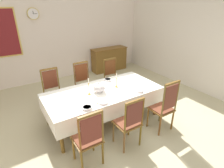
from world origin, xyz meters
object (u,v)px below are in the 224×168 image
dining_table (103,93)px  sideboard (109,59)px  bowl_near_right (103,102)px  chair_north_c (112,77)px  chair_north_b (84,83)px  chair_south_a (89,138)px  candlestick_east (116,82)px  chair_north_a (53,90)px  candlestick_west (89,88)px  spoon_primary (143,90)px  chair_south_c (164,106)px  spoon_secondary (98,104)px  mounted_clock (33,14)px  bowl_near_left (140,91)px  bowl_far_left (87,108)px  chair_south_b (129,121)px  bowl_far_right (108,80)px  soup_tureen (99,87)px

dining_table → sideboard: bearing=56.3°
bowl_near_right → chair_north_c: bearing=52.1°
chair_north_b → chair_south_a: bearing=67.6°
candlestick_east → bowl_near_right: size_ratio=1.95×
chair_north_a → sideboard: (2.76, 1.85, -0.12)m
candlestick_west → spoon_primary: candlestick_west is taller
bowl_near_right → sideboard: (2.19, 3.33, -0.33)m
chair_south_c → spoon_secondary: chair_south_c is taller
chair_north_a → chair_north_b: size_ratio=0.98×
mounted_clock → candlestick_west: bearing=-84.6°
chair_south_a → mounted_clock: 4.43m
chair_north_b → bowl_near_left: (0.68, -1.48, 0.21)m
chair_north_b → mounted_clock: bearing=-73.8°
bowl_near_left → spoon_secondary: bearing=179.0°
bowl_far_left → spoon_primary: bowl_far_left is taller
bowl_near_left → chair_south_b: bearing=-142.0°
chair_north_c → bowl_far_left: 2.12m
bowl_far_right → spoon_primary: bearing=-66.4°
dining_table → spoon_secondary: spoon_secondary is taller
bowl_far_right → chair_south_c: bearing=-70.9°
chair_north_b → bowl_far_left: chair_north_b is taller
soup_tureen → candlestick_west: candlestick_west is taller
chair_north_b → chair_south_c: chair_south_c is taller
chair_north_b → spoon_primary: size_ratio=6.51×
dining_table → mounted_clock: size_ratio=7.28×
bowl_near_right → bowl_far_left: size_ratio=0.90×
chair_north_b → sideboard: size_ratio=0.79×
soup_tureen → sideboard: 3.52m
mounted_clock → chair_south_b: bearing=-81.6°
dining_table → candlestick_east: (0.35, -0.00, 0.21)m
dining_table → chair_north_b: bearing=91.8°
dining_table → chair_north_c: size_ratio=2.35×
soup_tureen → bowl_far_left: size_ratio=1.44×
spoon_secondary → bowl_far_left: bearing=-157.6°
spoon_secondary → soup_tureen: bearing=74.0°
chair_south_c → mounted_clock: size_ratio=3.40×
soup_tureen → sideboard: size_ratio=0.19×
soup_tureen → spoon_secondary: (-0.28, -0.46, -0.10)m
bowl_far_left → mounted_clock: (-0.02, 3.58, 1.44)m
bowl_far_right → spoon_primary: (0.38, -0.88, -0.02)m
chair_north_a → sideboard: bearing=-146.2°
chair_south_a → chair_north_b: size_ratio=0.97×
dining_table → candlestick_east: 0.40m
chair_north_c → bowl_far_left: bearing=44.8°
bowl_near_right → spoon_primary: bowl_near_right is taller
dining_table → chair_south_c: bearing=-49.1°
chair_south_a → bowl_far_right: (1.23, 1.43, 0.22)m
chair_north_a → chair_south_c: bearing=130.7°
candlestick_east → bowl_far_right: (0.03, 0.43, -0.11)m
dining_table → chair_south_c: size_ratio=2.14×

